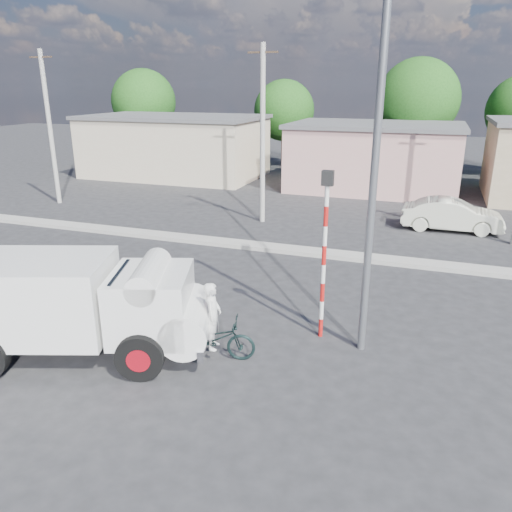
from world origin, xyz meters
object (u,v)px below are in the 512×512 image
(cyclist, at_px, (213,327))
(traffic_pole, at_px, (325,242))
(truck, at_px, (83,304))
(bicycle, at_px, (213,339))
(car_cream, at_px, (452,215))
(streetlight, at_px, (369,147))

(cyclist, height_order, traffic_pole, traffic_pole)
(cyclist, distance_m, traffic_pole, 3.43)
(truck, distance_m, bicycle, 3.20)
(truck, relative_size, car_cream, 1.45)
(bicycle, bearing_deg, car_cream, -35.66)
(cyclist, xyz_separation_m, car_cream, (5.53, 13.81, -0.11))
(bicycle, height_order, car_cream, car_cream)
(car_cream, bearing_deg, traffic_pole, 162.60)
(cyclist, relative_size, streetlight, 0.18)
(cyclist, height_order, car_cream, cyclist)
(car_cream, distance_m, streetlight, 13.09)
(truck, bearing_deg, streetlight, 3.67)
(bicycle, xyz_separation_m, car_cream, (5.53, 13.81, 0.19))
(truck, relative_size, cyclist, 3.82)
(bicycle, bearing_deg, traffic_pole, -61.84)
(cyclist, relative_size, car_cream, 0.38)
(truck, xyz_separation_m, cyclist, (2.97, 0.87, -0.54))
(car_cream, bearing_deg, bicycle, 156.55)
(traffic_pole, bearing_deg, bicycle, -137.98)
(cyclist, xyz_separation_m, traffic_pole, (2.18, 1.97, 1.77))
(truck, relative_size, bicycle, 3.14)
(truck, bearing_deg, bicycle, -2.57)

